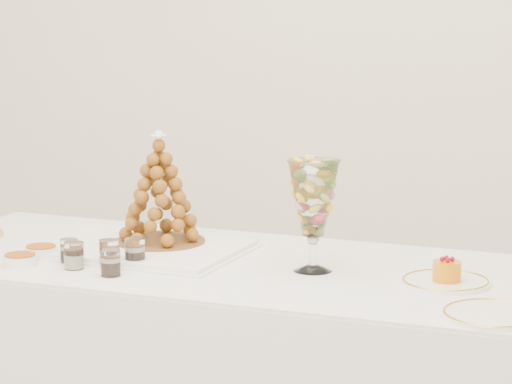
% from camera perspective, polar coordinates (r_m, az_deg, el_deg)
% --- Properties ---
extents(lace_tray, '(0.59, 0.46, 0.02)m').
position_cam_1_polar(lace_tray, '(3.59, -5.25, -2.68)').
color(lace_tray, white).
rests_on(lace_tray, buffet_table).
extents(macaron_vase, '(0.14, 0.14, 0.31)m').
position_cam_1_polar(macaron_vase, '(3.32, 2.72, -0.35)').
color(macaron_vase, white).
rests_on(macaron_vase, buffet_table).
extents(cake_plate, '(0.24, 0.24, 0.01)m').
position_cam_1_polar(cake_plate, '(3.26, 8.91, -4.21)').
color(cake_plate, white).
rests_on(cake_plate, buffet_table).
extents(spare_plate, '(0.25, 0.25, 0.01)m').
position_cam_1_polar(spare_plate, '(2.98, 11.15, -5.69)').
color(spare_plate, white).
rests_on(spare_plate, buffet_table).
extents(verrine_a, '(0.06, 0.06, 0.07)m').
position_cam_1_polar(verrine_a, '(3.49, -8.79, -2.75)').
color(verrine_a, white).
rests_on(verrine_a, buffet_table).
extents(verrine_b, '(0.06, 0.06, 0.08)m').
position_cam_1_polar(verrine_b, '(3.43, -6.92, -2.87)').
color(verrine_b, white).
rests_on(verrine_b, buffet_table).
extents(verrine_c, '(0.06, 0.06, 0.08)m').
position_cam_1_polar(verrine_c, '(3.43, -5.71, -2.83)').
color(verrine_c, white).
rests_on(verrine_c, buffet_table).
extents(verrine_d, '(0.06, 0.06, 0.08)m').
position_cam_1_polar(verrine_d, '(3.41, -8.56, -2.97)').
color(verrine_d, white).
rests_on(verrine_d, buffet_table).
extents(verrine_e, '(0.06, 0.06, 0.07)m').
position_cam_1_polar(verrine_e, '(3.32, -6.85, -3.32)').
color(verrine_e, white).
rests_on(verrine_e, buffet_table).
extents(ramekin_back, '(0.10, 0.10, 0.03)m').
position_cam_1_polar(ramekin_back, '(3.57, -10.08, -2.79)').
color(ramekin_back, white).
rests_on(ramekin_back, buffet_table).
extents(ramekin_front, '(0.10, 0.10, 0.03)m').
position_cam_1_polar(ramekin_front, '(3.47, -11.04, -3.19)').
color(ramekin_front, white).
rests_on(ramekin_front, buffet_table).
extents(croquembouche, '(0.27, 0.27, 0.34)m').
position_cam_1_polar(croquembouche, '(3.60, -4.56, 0.18)').
color(croquembouche, brown).
rests_on(croquembouche, lace_tray).
extents(mousse_cake, '(0.08, 0.08, 0.07)m').
position_cam_1_polar(mousse_cake, '(3.24, 8.97, -3.69)').
color(mousse_cake, orange).
rests_on(mousse_cake, cake_plate).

